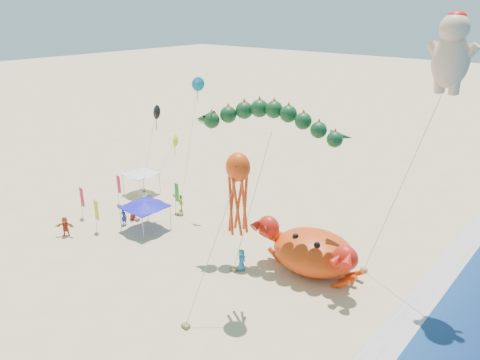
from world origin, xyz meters
name	(u,v)px	position (x,y,z in m)	size (l,w,h in m)	color
ground	(243,271)	(0.00, 0.00, 0.00)	(320.00, 320.00, 0.00)	#D1B784
foam_strip	(392,337)	(12.00, 0.00, 0.01)	(320.00, 320.00, 0.00)	silver
crab_inflatable	(313,251)	(3.98, 3.55, 1.70)	(8.82, 5.78, 3.86)	#E13C0B
dragon_kite	(270,124)	(0.04, 3.00, 11.09)	(11.45, 6.67, 12.35)	#103B1A
cherub_kite	(452,51)	(11.07, 6.36, 16.72)	(5.26, 1.98, 19.06)	#EFBD92
octopus_kite	(238,188)	(2.29, -3.36, 8.55)	(1.87, 5.14, 10.85)	#FF430D
canopy_blue	(145,204)	(-11.52, -0.07, 2.44)	(3.77, 3.77, 2.71)	gray
canopy_white	(141,172)	(-18.74, 5.27, 2.44)	(3.32, 3.32, 2.71)	gray
feather_flags	(119,196)	(-15.74, 0.20, 2.01)	(6.74, 7.56, 3.20)	gray
beachgoers	(137,219)	(-12.34, -0.38, 0.86)	(17.18, 11.51, 1.81)	#217DC4
small_kites	(174,124)	(-13.43, 5.68, 8.47)	(7.09, 8.18, 13.24)	#C8E219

